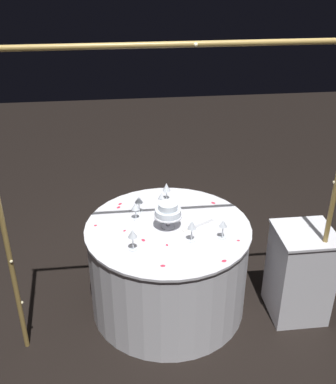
{
  "coord_description": "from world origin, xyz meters",
  "views": [
    {
      "loc": [
        0.35,
        2.97,
        2.7
      ],
      "look_at": [
        0.0,
        0.0,
        1.09
      ],
      "focal_mm": 42.72,
      "sensor_mm": 36.0,
      "label": 1
    }
  ],
  "objects_px": {
    "wine_glass_6": "(223,225)",
    "cake_knife": "(196,226)",
    "side_table": "(299,273)",
    "tiered_cake": "(168,211)",
    "wine_glass_3": "(139,201)",
    "main_table": "(168,267)",
    "wine_glass_5": "(192,226)",
    "decorative_arch": "(174,163)",
    "wine_glass_1": "(133,235)",
    "wine_glass_4": "(166,188)",
    "wine_glass_2": "(161,197)",
    "wine_glass_0": "(136,207)"
  },
  "relations": [
    {
      "from": "wine_glass_6",
      "to": "cake_knife",
      "type": "height_order",
      "value": "wine_glass_6"
    },
    {
      "from": "side_table",
      "to": "wine_glass_6",
      "type": "relative_size",
      "value": 5.07
    },
    {
      "from": "tiered_cake",
      "to": "wine_glass_3",
      "type": "height_order",
      "value": "tiered_cake"
    },
    {
      "from": "main_table",
      "to": "wine_glass_5",
      "type": "height_order",
      "value": "wine_glass_5"
    },
    {
      "from": "side_table",
      "to": "cake_knife",
      "type": "distance_m",
      "value": 0.93
    },
    {
      "from": "decorative_arch",
      "to": "tiered_cake",
      "type": "xyz_separation_m",
      "value": [
        -0.0,
        -0.33,
        -0.56
      ]
    },
    {
      "from": "wine_glass_1",
      "to": "wine_glass_4",
      "type": "bearing_deg",
      "value": -114.55
    },
    {
      "from": "wine_glass_2",
      "to": "wine_glass_5",
      "type": "distance_m",
      "value": 0.51
    },
    {
      "from": "wine_glass_1",
      "to": "wine_glass_6",
      "type": "bearing_deg",
      "value": -174.01
    },
    {
      "from": "wine_glass_5",
      "to": "cake_knife",
      "type": "xyz_separation_m",
      "value": [
        -0.07,
        -0.19,
        -0.13
      ]
    },
    {
      "from": "tiered_cake",
      "to": "cake_knife",
      "type": "bearing_deg",
      "value": 174.12
    },
    {
      "from": "decorative_arch",
      "to": "wine_glass_6",
      "type": "bearing_deg",
      "value": -160.96
    },
    {
      "from": "wine_glass_1",
      "to": "cake_knife",
      "type": "distance_m",
      "value": 0.57
    },
    {
      "from": "side_table",
      "to": "wine_glass_3",
      "type": "xyz_separation_m",
      "value": [
        1.25,
        -0.44,
        0.5
      ]
    },
    {
      "from": "tiered_cake",
      "to": "wine_glass_1",
      "type": "bearing_deg",
      "value": 43.31
    },
    {
      "from": "decorative_arch",
      "to": "wine_glass_1",
      "type": "xyz_separation_m",
      "value": [
        0.28,
        -0.06,
        -0.57
      ]
    },
    {
      "from": "wine_glass_6",
      "to": "side_table",
      "type": "bearing_deg",
      "value": 179.8
    },
    {
      "from": "decorative_arch",
      "to": "wine_glass_1",
      "type": "height_order",
      "value": "decorative_arch"
    },
    {
      "from": "wine_glass_4",
      "to": "wine_glass_6",
      "type": "xyz_separation_m",
      "value": [
        -0.35,
        0.63,
        0.0
      ]
    },
    {
      "from": "wine_glass_0",
      "to": "wine_glass_2",
      "type": "bearing_deg",
      "value": -149.43
    },
    {
      "from": "decorative_arch",
      "to": "wine_glass_4",
      "type": "distance_m",
      "value": 0.96
    },
    {
      "from": "tiered_cake",
      "to": "wine_glass_4",
      "type": "height_order",
      "value": "tiered_cake"
    },
    {
      "from": "decorative_arch",
      "to": "wine_glass_3",
      "type": "distance_m",
      "value": 0.84
    },
    {
      "from": "tiered_cake",
      "to": "wine_glass_0",
      "type": "height_order",
      "value": "tiered_cake"
    },
    {
      "from": "main_table",
      "to": "wine_glass_6",
      "type": "height_order",
      "value": "wine_glass_6"
    },
    {
      "from": "wine_glass_5",
      "to": "wine_glass_6",
      "type": "distance_m",
      "value": 0.23
    },
    {
      "from": "decorative_arch",
      "to": "wine_glass_0",
      "type": "distance_m",
      "value": 0.79
    },
    {
      "from": "side_table",
      "to": "wine_glass_4",
      "type": "height_order",
      "value": "wine_glass_4"
    },
    {
      "from": "wine_glass_0",
      "to": "wine_glass_1",
      "type": "xyz_separation_m",
      "value": [
        0.04,
        0.41,
        0.02
      ]
    },
    {
      "from": "wine_glass_2",
      "to": "wine_glass_4",
      "type": "relative_size",
      "value": 0.96
    },
    {
      "from": "side_table",
      "to": "tiered_cake",
      "type": "relative_size",
      "value": 3.56
    },
    {
      "from": "wine_glass_4",
      "to": "wine_glass_5",
      "type": "distance_m",
      "value": 0.65
    },
    {
      "from": "tiered_cake",
      "to": "wine_glass_0",
      "type": "xyz_separation_m",
      "value": [
        0.24,
        -0.14,
        -0.03
      ]
    },
    {
      "from": "main_table",
      "to": "wine_glass_6",
      "type": "distance_m",
      "value": 0.67
    },
    {
      "from": "decorative_arch",
      "to": "tiered_cake",
      "type": "distance_m",
      "value": 0.65
    },
    {
      "from": "decorative_arch",
      "to": "cake_knife",
      "type": "bearing_deg",
      "value": -125.15
    },
    {
      "from": "wine_glass_4",
      "to": "wine_glass_1",
      "type": "bearing_deg",
      "value": 65.45
    },
    {
      "from": "decorative_arch",
      "to": "wine_glass_0",
      "type": "relative_size",
      "value": 15.94
    },
    {
      "from": "decorative_arch",
      "to": "wine_glass_5",
      "type": "height_order",
      "value": "decorative_arch"
    },
    {
      "from": "wine_glass_5",
      "to": "tiered_cake",
      "type": "bearing_deg",
      "value": -54.65
    },
    {
      "from": "decorative_arch",
      "to": "wine_glass_5",
      "type": "xyz_separation_m",
      "value": [
        -0.15,
        -0.12,
        -0.57
      ]
    },
    {
      "from": "wine_glass_0",
      "to": "wine_glass_3",
      "type": "relative_size",
      "value": 0.98
    },
    {
      "from": "wine_glass_0",
      "to": "side_table",
      "type": "bearing_deg",
      "value": 164.87
    },
    {
      "from": "side_table",
      "to": "cake_knife",
      "type": "xyz_separation_m",
      "value": [
        0.82,
        -0.18,
        0.39
      ]
    },
    {
      "from": "wine_glass_2",
      "to": "cake_knife",
      "type": "height_order",
      "value": "wine_glass_2"
    },
    {
      "from": "tiered_cake",
      "to": "wine_glass_4",
      "type": "relative_size",
      "value": 1.4
    },
    {
      "from": "side_table",
      "to": "wine_glass_5",
      "type": "height_order",
      "value": "wine_glass_5"
    },
    {
      "from": "tiered_cake",
      "to": "wine_glass_4",
      "type": "distance_m",
      "value": 0.43
    },
    {
      "from": "decorative_arch",
      "to": "side_table",
      "type": "bearing_deg",
      "value": -172.83
    },
    {
      "from": "side_table",
      "to": "wine_glass_2",
      "type": "bearing_deg",
      "value": -24.14
    }
  ]
}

